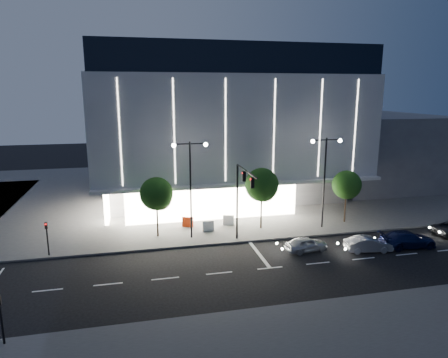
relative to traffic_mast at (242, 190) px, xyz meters
The scene contains 19 objects.
ground 6.12m from the traffic_mast, 106.66° to the right, with size 160.00×160.00×0.00m, color black.
sidewalk_museum 21.62m from the traffic_mast, 79.04° to the left, with size 70.00×40.00×0.15m, color #474747.
sidewalk_near 16.61m from the traffic_mast, 75.38° to the right, with size 70.00×10.00×0.15m, color #474747.
museum 19.54m from the traffic_mast, 84.04° to the left, with size 30.00×25.80×18.00m.
annex_building 32.43m from the traffic_mast, 39.57° to the left, with size 16.00×20.00×10.00m, color #4C4C51.
traffic_mast is the anchor object (origin of this frame).
street_lamp_west 4.89m from the traffic_mast, 146.35° to the left, with size 3.16×0.36×9.00m.
street_lamp_east 9.43m from the traffic_mast, 16.48° to the left, with size 3.16×0.36×9.00m.
ped_signal_far 16.35m from the traffic_mast, behind, with size 0.22×0.24×3.00m.
ped_signal_near 19.58m from the traffic_mast, 145.88° to the right, with size 0.22×0.24×3.00m.
tree_left 7.95m from the traffic_mast, 152.16° to the left, with size 3.02×3.02×5.72m.
tree_mid 4.82m from the traffic_mast, 50.58° to the left, with size 3.25×3.25×6.15m.
tree_right 12.63m from the traffic_mast, 17.02° to the left, with size 2.91×2.91×5.51m.
car_lead 7.13m from the traffic_mast, 24.85° to the right, with size 1.48×3.68×1.26m, color #B5B8BD.
car_second 11.63m from the traffic_mast, 19.19° to the right, with size 1.37×3.92×1.29m, color #B9BBC1.
car_third 15.10m from the traffic_mast, 13.75° to the right, with size 1.99×4.90×1.42m, color #111842.
barrier_b 6.34m from the traffic_mast, 118.55° to the left, with size 1.10×0.25×1.00m, color white.
barrier_c 8.14m from the traffic_mast, 125.16° to the left, with size 1.10×0.25×1.00m, color red.
barrier_d 6.90m from the traffic_mast, 88.64° to the left, with size 1.10×0.25×1.00m, color white.
Camera 1 is at (-7.70, -28.49, 13.33)m, focal length 32.00 mm.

